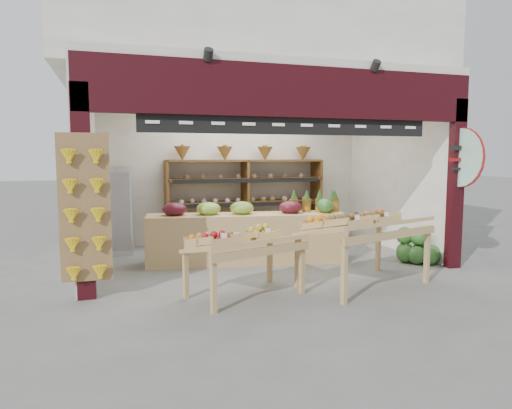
% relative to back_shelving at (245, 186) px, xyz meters
% --- Properties ---
extents(ground, '(60.00, 60.00, 0.00)m').
position_rel_back_shelving_xyz_m(ground, '(-0.15, -1.94, -1.17)').
color(ground, '#62625D').
rests_on(ground, ground).
extents(shop_structure, '(6.36, 5.12, 5.40)m').
position_rel_back_shelving_xyz_m(shop_structure, '(-0.15, -0.32, 2.75)').
color(shop_structure, white).
rests_on(shop_structure, ground).
extents(banana_board, '(0.60, 0.15, 1.80)m').
position_rel_back_shelving_xyz_m(banana_board, '(-2.88, -3.11, -0.06)').
color(banana_board, brown).
rests_on(banana_board, ground).
extents(gift_sign, '(0.04, 0.93, 0.92)m').
position_rel_back_shelving_xyz_m(gift_sign, '(2.60, -3.08, 0.58)').
color(gift_sign, '#AAD6BA').
rests_on(gift_sign, ground).
extents(back_shelving, '(3.21, 0.53, 1.97)m').
position_rel_back_shelving_xyz_m(back_shelving, '(0.00, 0.00, 0.00)').
color(back_shelving, brown).
rests_on(back_shelving, ground).
extents(refrigerator, '(0.65, 0.65, 1.59)m').
position_rel_back_shelving_xyz_m(refrigerator, '(-2.55, -0.28, -0.38)').
color(refrigerator, silver).
rests_on(refrigerator, ground).
extents(cardboard_stack, '(0.98, 0.71, 0.69)m').
position_rel_back_shelving_xyz_m(cardboard_stack, '(-1.52, -1.43, -0.92)').
color(cardboard_stack, beige).
rests_on(cardboard_stack, ground).
extents(mid_counter, '(3.34, 1.10, 1.04)m').
position_rel_back_shelving_xyz_m(mid_counter, '(-0.45, -1.71, -0.72)').
color(mid_counter, tan).
rests_on(mid_counter, ground).
extents(display_table_left, '(1.61, 1.21, 0.93)m').
position_rel_back_shelving_xyz_m(display_table_left, '(-1.09, -3.44, -0.47)').
color(display_table_left, tan).
rests_on(display_table_left, ground).
extents(display_table_right, '(1.96, 1.46, 1.10)m').
position_rel_back_shelving_xyz_m(display_table_right, '(0.63, -3.46, -0.31)').
color(display_table_right, tan).
rests_on(display_table_right, ground).
extents(watermelon_pile, '(0.78, 0.75, 0.57)m').
position_rel_back_shelving_xyz_m(watermelon_pile, '(2.33, -2.48, -0.96)').
color(watermelon_pile, '#1F4D19').
rests_on(watermelon_pile, ground).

